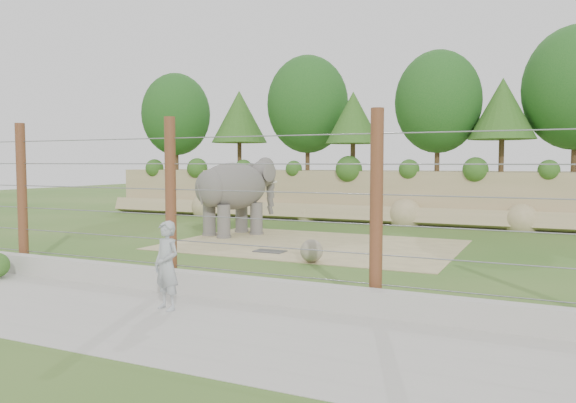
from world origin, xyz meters
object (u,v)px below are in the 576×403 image
at_px(zookeeper, 167,265).
at_px(stone_ball, 312,251).
at_px(barrier_fence, 171,202).
at_px(elephant, 233,197).

bearing_deg(zookeeper, stone_ball, 100.45).
distance_m(stone_ball, zookeeper, 6.11).
relative_size(stone_ball, barrier_fence, 0.03).
bearing_deg(elephant, zookeeper, -43.20).
bearing_deg(elephant, stone_ball, -17.28).
bearing_deg(barrier_fence, stone_ball, 66.42).
bearing_deg(stone_ball, elephant, 140.20).
xyz_separation_m(elephant, stone_ball, (5.29, -4.40, -1.17)).
bearing_deg(barrier_fence, elephant, 111.80).
height_order(elephant, stone_ball, elephant).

